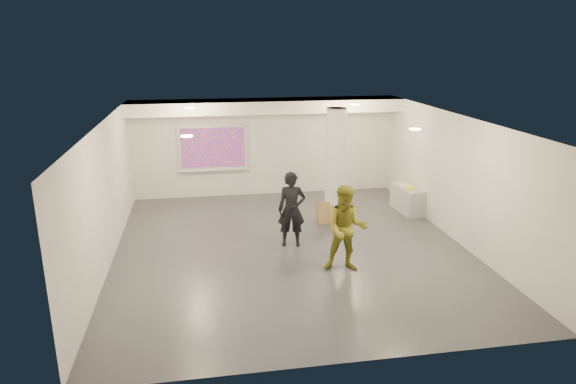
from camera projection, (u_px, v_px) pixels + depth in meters
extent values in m
cube|color=#373A3F|center=(291.00, 248.00, 11.95)|extent=(8.00, 9.00, 0.01)
cube|color=silver|center=(291.00, 120.00, 11.09)|extent=(8.00, 9.00, 0.01)
cube|color=silver|center=(265.00, 147.00, 15.77)|extent=(8.00, 0.01, 3.00)
cube|color=silver|center=(347.00, 272.00, 7.27)|extent=(8.00, 0.01, 3.00)
cube|color=silver|center=(106.00, 195.00, 10.87)|extent=(0.01, 9.00, 3.00)
cube|color=silver|center=(457.00, 178.00, 12.18)|extent=(0.01, 9.00, 3.00)
cube|color=white|center=(267.00, 106.00, 14.88)|extent=(8.00, 1.10, 0.36)
cylinder|color=#FFE18C|center=(189.00, 108.00, 13.10)|extent=(0.22, 0.22, 0.02)
cylinder|color=#FFE18C|center=(355.00, 105.00, 13.82)|extent=(0.22, 0.22, 0.02)
cylinder|color=#FFE18C|center=(187.00, 136.00, 9.32)|extent=(0.22, 0.22, 0.02)
cylinder|color=#FFE18C|center=(415.00, 129.00, 10.04)|extent=(0.22, 0.22, 0.02)
cylinder|color=white|center=(335.00, 165.00, 13.47)|extent=(0.52, 0.52, 3.00)
cube|color=silver|center=(213.00, 147.00, 15.46)|extent=(2.10, 0.06, 1.40)
cube|color=#0020AD|center=(213.00, 148.00, 15.42)|extent=(1.90, 0.01, 1.20)
cube|color=silver|center=(214.00, 170.00, 15.60)|extent=(2.10, 0.08, 0.04)
cube|color=#9FA1A4|center=(408.00, 199.00, 14.43)|extent=(0.61, 1.27, 0.72)
cube|color=white|center=(407.00, 186.00, 14.41)|extent=(0.27, 0.34, 0.02)
cube|color=#EFEF07|center=(410.00, 188.00, 14.16)|extent=(0.25, 0.31, 0.03)
cube|color=olive|center=(326.00, 212.00, 13.55)|extent=(0.53, 0.20, 0.56)
cube|color=olive|center=(326.00, 215.00, 13.48)|extent=(0.45, 0.18, 0.48)
imported|color=black|center=(292.00, 209.00, 11.90)|extent=(0.70, 0.52, 1.77)
imported|color=olive|center=(346.00, 229.00, 10.58)|extent=(1.02, 0.87, 1.84)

